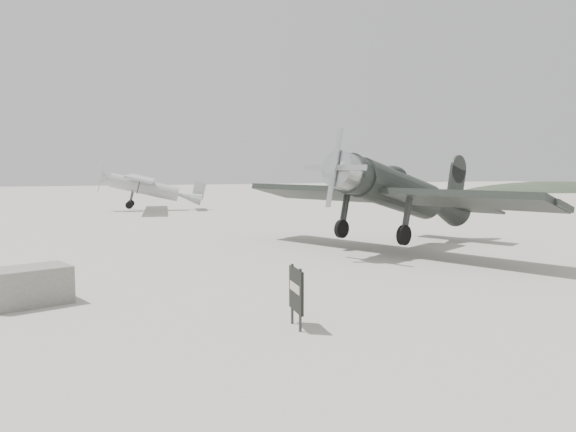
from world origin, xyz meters
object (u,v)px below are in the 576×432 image
Objects in this scene: highwing_monoplane at (149,185)px; sign_board at (296,291)px; lowwing_monoplane at (402,193)px; equipment_block at (29,286)px.

highwing_monoplane reaches higher than sign_board.
sign_board is (-7.32, -8.23, -1.34)m from lowwing_monoplane.
equipment_block is at bearing -94.02° from highwing_monoplane.
lowwing_monoplane is 9.99× the size of sign_board.
equipment_block is 1.41× the size of sign_board.
sign_board is at bearing -83.50° from highwing_monoplane.
lowwing_monoplane is at bearing 20.68° from equipment_block.
sign_board is (-0.66, -29.97, -1.06)m from highwing_monoplane.
sign_board reaches higher than equipment_block.
equipment_block is at bearing 176.24° from lowwing_monoplane.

